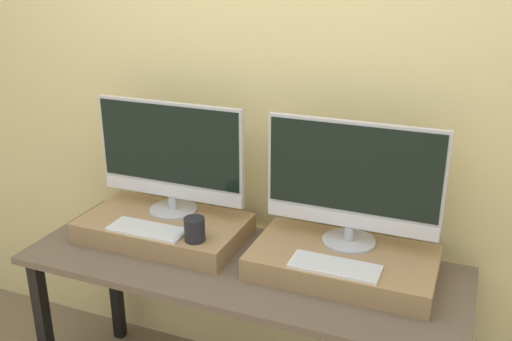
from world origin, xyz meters
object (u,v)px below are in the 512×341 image
at_px(keyboard_right, 335,266).
at_px(mug, 195,229).
at_px(monitor_right, 353,181).
at_px(monitor_left, 170,155).
at_px(keyboard_left, 147,229).

bearing_deg(keyboard_right, mug, 180.00).
distance_m(mug, keyboard_right, 0.57).
relative_size(mug, monitor_right, 0.14).
relative_size(mug, keyboard_right, 0.30).
distance_m(monitor_left, mug, 0.37).
relative_size(monitor_left, monitor_right, 1.00).
height_order(monitor_right, keyboard_right, monitor_right).
bearing_deg(keyboard_left, mug, 0.00).
xyz_separation_m(mug, keyboard_right, (0.57, 0.00, -0.04)).
distance_m(keyboard_left, keyboard_right, 0.79).
height_order(keyboard_left, keyboard_right, same).
relative_size(keyboard_left, monitor_right, 0.48).
bearing_deg(mug, keyboard_left, 180.00).
bearing_deg(keyboard_left, monitor_right, 14.99).
height_order(monitor_left, keyboard_right, monitor_left).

